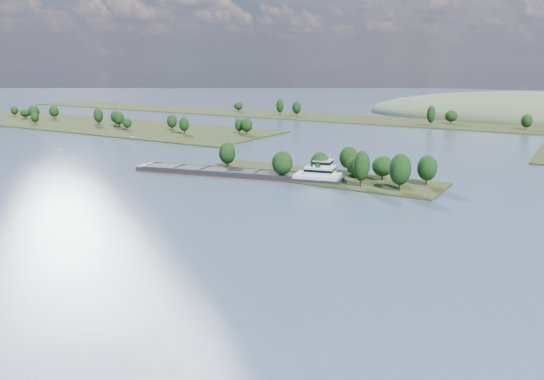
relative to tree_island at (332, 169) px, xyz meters
The scene contains 6 objects.
ground 59.61m from the tree_island, 96.71° to the right, with size 1800.00×1800.00×0.00m, color #313F55.
tree_island is the anchor object (origin of this frame).
left_bank 249.00m from the tree_island, 161.00° to the left, with size 300.00×80.00×14.24m.
back_shoreline 220.75m from the tree_island, 89.93° to the left, with size 900.00×60.00×16.13m.
cargo_barge 33.12m from the tree_island, 158.05° to the right, with size 88.57×29.23×11.95m.
motorboat 157.92m from the tree_island, 164.58° to the left, with size 1.98×5.25×2.03m, color silver.
Camera 1 is at (92.89, -8.45, 44.62)m, focal length 35.00 mm.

